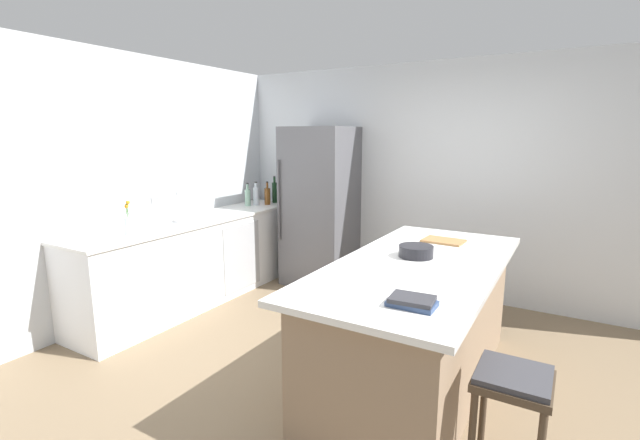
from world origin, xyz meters
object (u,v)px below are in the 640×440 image
at_px(soda_bottle, 256,196).
at_px(kitchen_island, 417,323).
at_px(gin_bottle, 248,197).
at_px(whiskey_bottle, 267,196).
at_px(cookbook_stack, 412,302).
at_px(flower_vase, 128,223).
at_px(cutting_board, 443,241).
at_px(mixing_bowl, 416,251).
at_px(sink_faucet, 153,210).
at_px(bar_stool, 512,395).
at_px(refrigerator, 320,207).
at_px(wine_bottle, 275,192).
at_px(hot_sauce_bottle, 267,197).
at_px(paper_towel_roll, 178,209).

bearing_deg(soda_bottle, kitchen_island, -29.12).
bearing_deg(kitchen_island, gin_bottle, 153.02).
relative_size(whiskey_bottle, cookbook_stack, 1.21).
height_order(flower_vase, cutting_board, flower_vase).
height_order(whiskey_bottle, mixing_bowl, whiskey_bottle).
height_order(soda_bottle, cutting_board, soda_bottle).
height_order(sink_faucet, gin_bottle, sink_faucet).
xyz_separation_m(flower_vase, soda_bottle, (-0.08, 1.92, 0.02)).
distance_m(kitchen_island, mixing_bowl, 0.52).
bearing_deg(bar_stool, refrigerator, 136.84).
relative_size(bar_stool, wine_bottle, 1.89).
distance_m(kitchen_island, hot_sauce_bottle, 3.14).
height_order(bar_stool, mixing_bowl, mixing_bowl).
distance_m(whiskey_bottle, cutting_board, 2.66).
height_order(paper_towel_roll, mixing_bowl, paper_towel_roll).
relative_size(kitchen_island, wine_bottle, 6.52).
xyz_separation_m(paper_towel_roll, whiskey_bottle, (0.10, 1.39, -0.02)).
xyz_separation_m(kitchen_island, flower_vase, (-2.55, -0.46, 0.56)).
distance_m(flower_vase, mixing_bowl, 2.55).
height_order(refrigerator, whiskey_bottle, refrigerator).
bearing_deg(flower_vase, wine_bottle, 89.85).
bearing_deg(refrigerator, soda_bottle, -170.33).
bearing_deg(mixing_bowl, wine_bottle, 146.68).
height_order(kitchen_island, cutting_board, cutting_board).
distance_m(refrigerator, mixing_bowl, 2.26).
bearing_deg(bar_stool, soda_bottle, 146.88).
xyz_separation_m(sink_faucet, paper_towel_roll, (0.04, 0.27, -0.02)).
bearing_deg(gin_bottle, sink_faucet, -89.26).
relative_size(bar_stool, cutting_board, 1.96).
bearing_deg(whiskey_bottle, cookbook_stack, -40.81).
bearing_deg(bar_stool, gin_bottle, 148.50).
bearing_deg(paper_towel_roll, gin_bottle, 92.67).
bearing_deg(sink_faucet, gin_bottle, 90.74).
xyz_separation_m(bar_stool, mixing_bowl, (-0.79, 0.84, 0.43)).
bearing_deg(wine_bottle, cutting_board, -22.82).
bearing_deg(kitchen_island, flower_vase, -169.82).
height_order(flower_vase, paper_towel_roll, paper_towel_roll).
bearing_deg(flower_vase, cookbook_stack, -7.09).
distance_m(wine_bottle, hot_sauce_bottle, 0.12).
xyz_separation_m(whiskey_bottle, cookbook_stack, (2.74, -2.37, -0.08)).
xyz_separation_m(kitchen_island, cutting_board, (-0.01, 0.68, 0.47)).
bearing_deg(mixing_bowl, cookbook_stack, -72.82).
distance_m(kitchen_island, paper_towel_roll, 2.70).
height_order(refrigerator, cookbook_stack, refrigerator).
xyz_separation_m(kitchen_island, cookbook_stack, (0.22, -0.80, 0.48)).
xyz_separation_m(flower_vase, cookbook_stack, (2.77, -0.34, -0.07)).
distance_m(bar_stool, mixing_bowl, 1.23).
xyz_separation_m(bar_stool, whiskey_bottle, (-3.25, 2.29, 0.50)).
height_order(refrigerator, soda_bottle, refrigerator).
relative_size(kitchen_island, cutting_board, 6.79).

